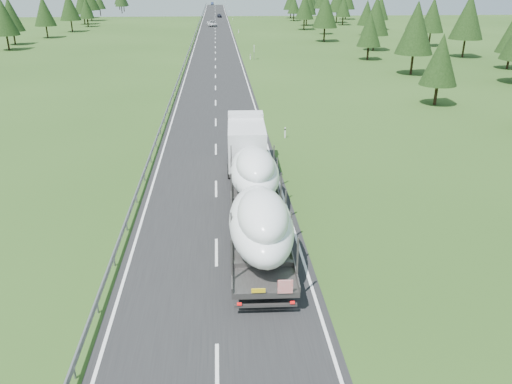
{
  "coord_description": "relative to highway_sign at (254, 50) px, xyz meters",
  "views": [
    {
      "loc": [
        0.36,
        -14.88,
        13.75
      ],
      "look_at": [
        2.4,
        12.03,
        2.22
      ],
      "focal_mm": 35.0,
      "sensor_mm": 36.0,
      "label": 1
    }
  ],
  "objects": [
    {
      "name": "road_surface",
      "position": [
        -7.2,
        20.0,
        -1.8
      ],
      "size": [
        10.0,
        400.0,
        0.02
      ],
      "primitive_type": "cube",
      "color": "black",
      "rests_on": "ground"
    },
    {
      "name": "distant_van",
      "position": [
        -8.23,
        72.76,
        -0.97
      ],
      "size": [
        3.37,
        6.27,
        1.67
      ],
      "primitive_type": "imported",
      "rotation": [
        0.0,
        0.0,
        0.1
      ],
      "color": "silver",
      "rests_on": "ground"
    },
    {
      "name": "ground",
      "position": [
        -7.2,
        -80.0,
        -1.81
      ],
      "size": [
        400.0,
        400.0,
        0.0
      ],
      "primitive_type": "plane",
      "color": "#254316",
      "rests_on": "ground"
    },
    {
      "name": "tree_line_left",
      "position": [
        -51.27,
        18.09,
        5.07
      ],
      "size": [
        14.35,
        281.3,
        12.65
      ],
      "color": "black",
      "rests_on": "ground"
    },
    {
      "name": "boat_truck",
      "position": [
        -4.8,
        -66.83,
        0.58
      ],
      "size": [
        3.48,
        21.57,
        4.4
      ],
      "color": "silver",
      "rests_on": "ground"
    },
    {
      "name": "marker_posts",
      "position": [
        -0.7,
        75.0,
        -1.27
      ],
      "size": [
        0.13,
        350.08,
        1.0
      ],
      "color": "silver",
      "rests_on": "ground"
    },
    {
      "name": "distant_car_blue",
      "position": [
        -8.81,
        219.62,
        -1.05
      ],
      "size": [
        1.64,
        4.61,
        1.52
      ],
      "primitive_type": "imported",
      "rotation": [
        0.0,
        0.0,
        -0.01
      ],
      "color": "#172242",
      "rests_on": "ground"
    },
    {
      "name": "tree_line_right",
      "position": [
        32.56,
        20.87,
        5.11
      ],
      "size": [
        28.68,
        281.97,
        12.44
      ],
      "color": "black",
      "rests_on": "ground"
    },
    {
      "name": "highway_sign",
      "position": [
        0.0,
        0.0,
        0.0
      ],
      "size": [
        0.08,
        0.9,
        2.6
      ],
      "color": "slate",
      "rests_on": "ground"
    },
    {
      "name": "guardrail",
      "position": [
        -12.5,
        19.94,
        -1.21
      ],
      "size": [
        0.1,
        400.0,
        0.76
      ],
      "color": "slate",
      "rests_on": "ground"
    },
    {
      "name": "distant_car_dark",
      "position": [
        -5.54,
        113.34,
        -1.11
      ],
      "size": [
        2.0,
        4.24,
        1.4
      ],
      "primitive_type": "imported",
      "rotation": [
        0.0,
        0.0,
        0.09
      ],
      "color": "black",
      "rests_on": "ground"
    }
  ]
}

